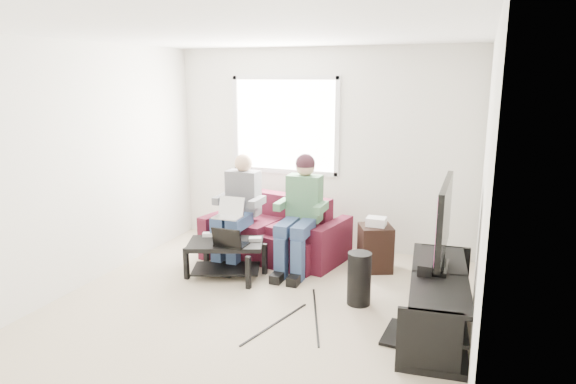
{
  "coord_description": "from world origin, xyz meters",
  "views": [
    {
      "loc": [
        1.95,
        -4.12,
        2.25
      ],
      "look_at": [
        0.16,
        0.6,
        1.09
      ],
      "focal_mm": 32.0,
      "sensor_mm": 36.0,
      "label": 1
    }
  ],
  "objects_px": {
    "tv_stand": "(438,304)",
    "end_table": "(375,246)",
    "coffee_table": "(226,251)",
    "subwoofer": "(359,279)",
    "sofa": "(277,235)",
    "tv": "(444,220)"
  },
  "relations": [
    {
      "from": "sofa",
      "to": "tv",
      "type": "bearing_deg",
      "value": -29.03
    },
    {
      "from": "tv_stand",
      "to": "subwoofer",
      "type": "distance_m",
      "value": 0.83
    },
    {
      "from": "coffee_table",
      "to": "subwoofer",
      "type": "distance_m",
      "value": 1.59
    },
    {
      "from": "tv_stand",
      "to": "end_table",
      "type": "xyz_separation_m",
      "value": [
        -0.81,
        1.25,
        0.05
      ]
    },
    {
      "from": "sofa",
      "to": "subwoofer",
      "type": "relative_size",
      "value": 3.32
    },
    {
      "from": "tv_stand",
      "to": "subwoofer",
      "type": "relative_size",
      "value": 3.09
    },
    {
      "from": "sofa",
      "to": "tv_stand",
      "type": "xyz_separation_m",
      "value": [
        2.05,
        -1.24,
        -0.05
      ]
    },
    {
      "from": "end_table",
      "to": "sofa",
      "type": "bearing_deg",
      "value": -179.36
    },
    {
      "from": "sofa",
      "to": "end_table",
      "type": "relative_size",
      "value": 2.79
    },
    {
      "from": "coffee_table",
      "to": "tv_stand",
      "type": "height_order",
      "value": "tv_stand"
    },
    {
      "from": "sofa",
      "to": "tv_stand",
      "type": "height_order",
      "value": "sofa"
    },
    {
      "from": "coffee_table",
      "to": "subwoofer",
      "type": "xyz_separation_m",
      "value": [
        1.58,
        -0.17,
        -0.03
      ]
    },
    {
      "from": "tv",
      "to": "end_table",
      "type": "xyz_separation_m",
      "value": [
        -0.81,
        1.15,
        -0.71
      ]
    },
    {
      "from": "tv_stand",
      "to": "end_table",
      "type": "distance_m",
      "value": 1.49
    },
    {
      "from": "tv",
      "to": "subwoofer",
      "type": "bearing_deg",
      "value": 167.48
    },
    {
      "from": "tv",
      "to": "sofa",
      "type": "bearing_deg",
      "value": 150.97
    },
    {
      "from": "coffee_table",
      "to": "tv_stand",
      "type": "xyz_separation_m",
      "value": [
        2.36,
        -0.44,
        -0.06
      ]
    },
    {
      "from": "tv_stand",
      "to": "tv",
      "type": "height_order",
      "value": "tv"
    },
    {
      "from": "coffee_table",
      "to": "tv_stand",
      "type": "relative_size",
      "value": 0.57
    },
    {
      "from": "sofa",
      "to": "end_table",
      "type": "bearing_deg",
      "value": 0.64
    },
    {
      "from": "tv",
      "to": "coffee_table",
      "type": "bearing_deg",
      "value": 171.7
    },
    {
      "from": "sofa",
      "to": "tv_stand",
      "type": "distance_m",
      "value": 2.4
    }
  ]
}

